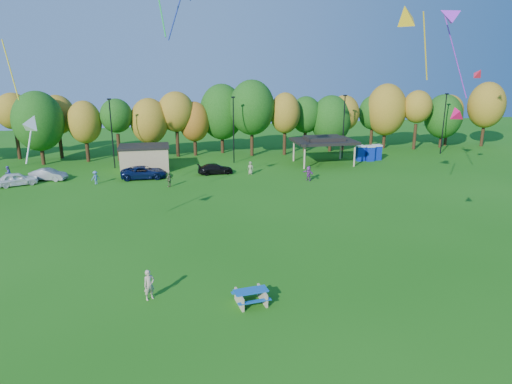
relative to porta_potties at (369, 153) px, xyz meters
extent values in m
plane|color=#19600F|center=(-21.09, -37.73, -1.10)|extent=(160.00, 160.00, 0.00)
cylinder|color=black|center=(-49.12, 11.20, 0.96)|extent=(0.50, 0.50, 4.12)
ellipsoid|color=olive|center=(-49.12, 11.20, 5.76)|extent=(4.78, 4.78, 5.18)
cylinder|color=black|center=(-44.84, 6.47, 0.68)|extent=(0.50, 0.50, 3.56)
ellipsoid|color=#144C0F|center=(-44.84, 6.47, 4.84)|extent=(6.62, 6.62, 8.00)
cylinder|color=black|center=(-43.22, 10.52, 0.80)|extent=(0.50, 0.50, 3.79)
ellipsoid|color=olive|center=(-43.22, 10.52, 5.22)|extent=(4.94, 4.94, 5.58)
cylinder|color=black|center=(-39.11, 7.28, 0.57)|extent=(0.50, 0.50, 3.34)
ellipsoid|color=olive|center=(-39.11, 7.28, 4.47)|extent=(4.61, 4.61, 5.88)
cylinder|color=black|center=(-34.81, 7.12, 0.81)|extent=(0.50, 0.50, 3.82)
ellipsoid|color=#144C0F|center=(-34.81, 7.12, 5.26)|extent=(4.43, 4.43, 4.73)
cylinder|color=black|center=(-30.39, 7.77, 0.53)|extent=(0.50, 0.50, 3.25)
ellipsoid|color=olive|center=(-30.39, 7.77, 4.32)|extent=(5.33, 5.33, 6.53)
cylinder|color=black|center=(-26.54, 8.34, 0.88)|extent=(0.50, 0.50, 3.96)
ellipsoid|color=olive|center=(-26.54, 8.34, 5.51)|extent=(5.31, 5.31, 5.82)
cylinder|color=black|center=(-23.94, 8.61, 0.43)|extent=(0.50, 0.50, 3.05)
ellipsoid|color=#995914|center=(-23.94, 8.61, 3.98)|extent=(4.54, 4.54, 5.87)
cylinder|color=black|center=(-19.67, 9.80, 0.79)|extent=(0.50, 0.50, 3.77)
ellipsoid|color=#144C0F|center=(-19.67, 9.80, 5.19)|extent=(6.69, 6.69, 8.35)
cylinder|color=black|center=(-15.63, 6.81, 1.04)|extent=(0.50, 0.50, 4.28)
ellipsoid|color=#144C0F|center=(-15.63, 6.81, 6.04)|extent=(6.64, 6.64, 8.01)
cylinder|color=black|center=(-10.68, 6.48, 0.78)|extent=(0.50, 0.50, 3.76)
ellipsoid|color=olive|center=(-10.68, 6.48, 5.17)|extent=(4.49, 4.49, 6.02)
cylinder|color=black|center=(-6.81, 8.52, 0.62)|extent=(0.50, 0.50, 3.43)
ellipsoid|color=#144C0F|center=(-6.81, 8.52, 4.62)|extent=(4.77, 4.77, 5.63)
cylinder|color=black|center=(-2.98, 7.67, 0.38)|extent=(0.50, 0.50, 2.95)
ellipsoid|color=#144C0F|center=(-2.98, 7.67, 3.83)|extent=(6.14, 6.14, 7.54)
cylinder|color=black|center=(-0.70, 8.13, 0.66)|extent=(0.50, 0.50, 3.52)
ellipsoid|color=olive|center=(-0.70, 8.13, 4.77)|extent=(4.78, 4.78, 5.53)
cylinder|color=black|center=(4.97, 9.79, 0.60)|extent=(0.50, 0.50, 3.39)
ellipsoid|color=#144C0F|center=(4.97, 9.79, 4.55)|extent=(4.54, 4.54, 5.46)
cylinder|color=black|center=(6.61, 8.51, 0.76)|extent=(0.50, 0.50, 3.72)
ellipsoid|color=olive|center=(6.61, 8.51, 5.10)|extent=(6.32, 6.32, 8.24)
cylinder|color=black|center=(10.90, 6.55, 0.93)|extent=(0.50, 0.50, 4.06)
ellipsoid|color=olive|center=(10.90, 6.55, 5.67)|extent=(4.50, 4.50, 5.13)
cylinder|color=black|center=(15.98, 7.08, 0.43)|extent=(0.50, 0.50, 3.05)
ellipsoid|color=#144C0F|center=(15.98, 7.08, 3.99)|extent=(5.97, 5.97, 7.05)
cylinder|color=black|center=(17.89, 8.63, 0.68)|extent=(0.50, 0.50, 3.55)
ellipsoid|color=olive|center=(17.89, 8.63, 4.83)|extent=(4.60, 4.60, 4.99)
cylinder|color=black|center=(23.42, 6.79, 0.94)|extent=(0.50, 0.50, 4.07)
ellipsoid|color=olive|center=(23.42, 6.79, 5.68)|extent=(5.83, 5.83, 7.42)
cylinder|color=black|center=(-35.09, 2.27, 3.40)|extent=(0.16, 0.16, 9.00)
cube|color=black|center=(-35.09, 2.27, 7.90)|extent=(0.50, 0.25, 0.18)
cylinder|color=black|center=(-19.09, 2.27, 3.40)|extent=(0.16, 0.16, 9.00)
cube|color=black|center=(-19.09, 2.27, 7.90)|extent=(0.50, 0.25, 0.18)
cylinder|color=black|center=(-3.09, 2.27, 3.40)|extent=(0.16, 0.16, 9.00)
cube|color=black|center=(-3.09, 2.27, 7.90)|extent=(0.50, 0.25, 0.18)
cylinder|color=black|center=(12.91, 2.27, 3.40)|extent=(0.16, 0.16, 9.00)
cube|color=black|center=(12.91, 2.27, 7.90)|extent=(0.50, 0.25, 0.18)
cube|color=tan|center=(-31.09, 0.27, 0.40)|extent=(6.00, 4.00, 3.00)
cube|color=black|center=(-31.09, 0.27, 2.03)|extent=(6.30, 4.30, 0.25)
cylinder|color=tan|center=(-10.59, -3.23, 0.40)|extent=(0.24, 0.24, 3.00)
cylinder|color=tan|center=(-3.59, -3.23, 0.40)|extent=(0.24, 0.24, 3.00)
cylinder|color=tan|center=(-10.59, 1.77, 0.40)|extent=(0.24, 0.24, 3.00)
cylinder|color=tan|center=(-3.59, 1.77, 0.40)|extent=(0.24, 0.24, 3.00)
cube|color=black|center=(-7.09, -0.73, 2.05)|extent=(8.20, 6.20, 0.35)
cube|color=black|center=(-7.09, -0.73, 2.45)|extent=(5.00, 3.50, 0.45)
cube|color=#0C27A3|center=(-1.30, 0.09, -0.10)|extent=(1.10, 1.10, 2.00)
cube|color=silver|center=(-1.30, 0.09, 0.99)|extent=(1.15, 1.15, 0.18)
cube|color=#0C27A3|center=(0.00, -0.28, -0.10)|extent=(1.10, 1.10, 2.00)
cube|color=silver|center=(0.00, -0.28, 0.99)|extent=(1.15, 1.15, 0.18)
cube|color=#0C27A3|center=(1.30, 0.19, -0.10)|extent=(1.10, 1.10, 2.00)
cube|color=silver|center=(1.30, 0.19, 0.99)|extent=(1.15, 1.15, 0.18)
cube|color=tan|center=(-24.89, -36.03, -0.70)|extent=(0.33, 1.59, 0.79)
cube|color=tan|center=(-23.48, -35.86, -0.70)|extent=(0.33, 1.59, 0.79)
cube|color=#1355A9|center=(-24.18, -35.95, -0.28)|extent=(2.05, 1.06, 0.07)
cube|color=#1355A9|center=(-24.10, -36.62, -0.62)|extent=(1.99, 0.51, 0.05)
cube|color=#1355A9|center=(-24.27, -35.27, -0.62)|extent=(1.99, 0.51, 0.05)
imported|color=#C3A892|center=(-29.97, -34.23, -0.17)|extent=(0.81, 0.71, 1.86)
imported|color=white|center=(-45.19, -4.68, -0.35)|extent=(4.74, 3.13, 1.50)
imported|color=#97979C|center=(-42.22, -2.87, -0.40)|extent=(4.46, 2.57, 1.39)
imported|color=#0B1945|center=(-31.11, -4.27, -0.34)|extent=(5.47, 2.60, 1.51)
imported|color=black|center=(-22.40, -3.66, -0.46)|extent=(4.51, 2.06, 1.28)
imported|color=gray|center=(-18.12, -4.75, -0.29)|extent=(0.94, 0.86, 1.62)
imported|color=#647044|center=(-28.21, -8.79, -0.27)|extent=(1.00, 0.93, 1.65)
imported|color=#4D72AA|center=(-36.50, -5.84, -0.32)|extent=(1.15, 1.06, 1.55)
imported|color=#783682|center=(-12.00, -9.26, -0.21)|extent=(1.27, 1.68, 1.77)
imported|color=#6355BB|center=(-46.98, -1.62, -0.26)|extent=(0.88, 0.98, 1.67)
cone|color=purple|center=(-3.36, -20.57, 16.50)|extent=(2.69, 2.50, 2.20)
cylinder|color=purple|center=(-1.26, -19.41, 12.90)|extent=(2.52, 1.46, 7.55)
cone|color=#FF0E5A|center=(-11.65, -35.15, 9.65)|extent=(1.14, 1.34, 1.18)
cone|color=red|center=(3.21, -17.01, 11.38)|extent=(1.09, 1.42, 1.36)
cylinder|color=navy|center=(-27.17, -21.78, 15.97)|extent=(1.44, 0.48, 3.79)
cone|color=silver|center=(-36.81, -28.00, 8.81)|extent=(1.69, 1.81, 1.44)
cylinder|color=silver|center=(-37.28, -27.23, 7.46)|extent=(0.68, 1.00, 2.85)
cylinder|color=yellow|center=(-40.37, -18.23, 11.87)|extent=(1.14, 1.52, 4.73)
cone|color=yellow|center=(-10.87, -26.98, 15.78)|extent=(2.66, 2.53, 2.10)
cylinder|color=yellow|center=(-9.64, -27.84, 13.53)|extent=(1.54, 1.11, 4.73)
camera|label=1|loc=(-28.73, -59.32, 12.51)|focal=32.00mm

